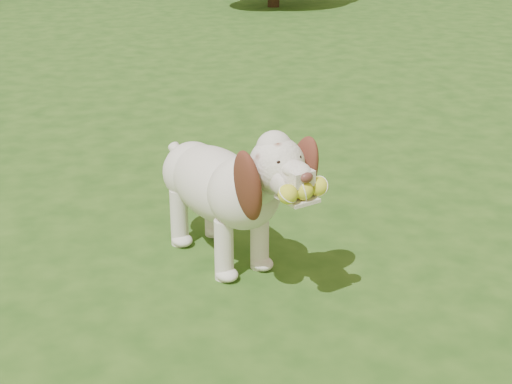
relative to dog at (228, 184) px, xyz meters
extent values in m
plane|color=#1F4413|center=(0.31, -0.15, -0.40)|extent=(80.00, 80.00, 0.00)
ellipsoid|color=silver|center=(-0.04, 0.10, -0.04)|extent=(0.53, 0.71, 0.34)
ellipsoid|color=silver|center=(0.05, -0.13, 0.00)|extent=(0.42, 0.42, 0.33)
ellipsoid|color=silver|center=(-0.11, 0.31, -0.05)|extent=(0.39, 0.39, 0.30)
cylinder|color=silver|center=(0.09, -0.25, 0.09)|extent=(0.25, 0.30, 0.26)
sphere|color=silver|center=(0.14, -0.37, 0.22)|extent=(0.30, 0.30, 0.23)
sphere|color=silver|center=(0.13, -0.35, 0.28)|extent=(0.19, 0.19, 0.15)
cube|color=silver|center=(0.18, -0.49, 0.21)|extent=(0.14, 0.16, 0.06)
ellipsoid|color=#592D28|center=(0.21, -0.56, 0.23)|extent=(0.06, 0.05, 0.04)
cube|color=silver|center=(0.19, -0.50, 0.12)|extent=(0.17, 0.18, 0.02)
ellipsoid|color=brown|center=(0.00, -0.40, 0.15)|extent=(0.17, 0.25, 0.36)
ellipsoid|color=brown|center=(0.26, -0.31, 0.15)|extent=(0.19, 0.21, 0.36)
cylinder|color=silver|center=(-0.16, 0.43, -0.01)|extent=(0.11, 0.17, 0.13)
cylinder|color=silver|center=(-0.05, -0.14, -0.26)|extent=(0.11, 0.11, 0.29)
cylinder|color=silver|center=(0.13, -0.08, -0.26)|extent=(0.11, 0.11, 0.29)
cylinder|color=silver|center=(-0.20, 0.25, -0.26)|extent=(0.11, 0.11, 0.29)
cylinder|color=silver|center=(-0.02, 0.32, -0.26)|extent=(0.11, 0.11, 0.29)
sphere|color=#BECC35|center=(0.13, -0.56, 0.17)|extent=(0.10, 0.10, 0.08)
sphere|color=#BECC35|center=(0.20, -0.54, 0.17)|extent=(0.10, 0.10, 0.08)
sphere|color=#BECC35|center=(0.27, -0.51, 0.17)|extent=(0.10, 0.10, 0.08)
camera|label=1|loc=(-0.62, -3.27, 1.34)|focal=55.00mm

